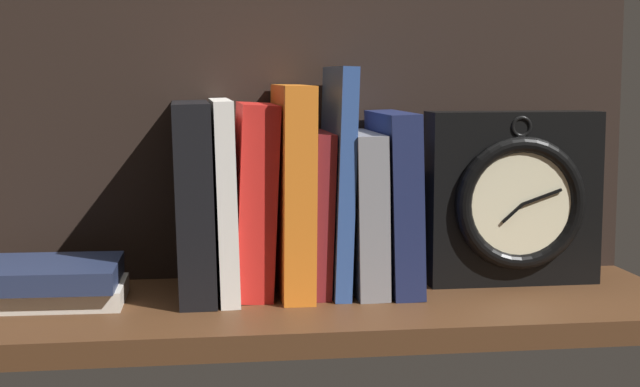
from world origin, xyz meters
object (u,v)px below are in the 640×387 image
(framed_clock, at_px, (514,199))
(book_gray_chess, at_px, (362,211))
(book_black_skeptic, at_px, (194,199))
(book_orange_pandolfini, at_px, (290,189))
(book_stack_side, at_px, (54,282))
(book_white_catcher, at_px, (224,197))
(book_navy_bierce, at_px, (394,201))
(book_red_requiem, at_px, (254,199))
(book_maroon_dawkins, at_px, (317,212))
(book_blue_modern, at_px, (337,180))

(framed_clock, bearing_deg, book_gray_chess, -179.30)
(book_black_skeptic, height_order, book_orange_pandolfini, book_orange_pandolfini)
(book_orange_pandolfini, relative_size, book_stack_side, 1.52)
(book_white_catcher, height_order, book_stack_side, book_white_catcher)
(book_white_catcher, relative_size, book_orange_pandolfini, 0.93)
(book_white_catcher, relative_size, book_navy_bierce, 1.07)
(book_red_requiem, bearing_deg, book_gray_chess, 0.00)
(book_maroon_dawkins, relative_size, book_stack_side, 1.18)
(book_red_requiem, distance_m, book_orange_pandolfini, 0.04)
(book_blue_modern, height_order, book_gray_chess, book_blue_modern)
(book_maroon_dawkins, height_order, book_stack_side, book_maroon_dawkins)
(book_blue_modern, xyz_separation_m, book_stack_side, (-0.30, -0.02, -0.10))
(book_orange_pandolfini, xyz_separation_m, book_navy_bierce, (0.12, 0.00, -0.01))
(framed_clock, height_order, book_stack_side, framed_clock)
(book_red_requiem, bearing_deg, book_maroon_dawkins, 0.00)
(book_orange_pandolfini, height_order, book_gray_chess, book_orange_pandolfini)
(book_white_catcher, bearing_deg, book_gray_chess, 0.00)
(book_stack_side, bearing_deg, book_blue_modern, 4.05)
(book_black_skeptic, height_order, book_stack_side, book_black_skeptic)
(book_black_skeptic, distance_m, book_red_requiem, 0.07)
(book_red_requiem, relative_size, book_orange_pandolfini, 0.91)
(book_red_requiem, xyz_separation_m, book_orange_pandolfini, (0.04, 0.00, 0.01))
(book_red_requiem, bearing_deg, book_white_catcher, 180.00)
(book_orange_pandolfini, relative_size, book_blue_modern, 0.92)
(book_black_skeptic, xyz_separation_m, book_orange_pandolfini, (0.10, 0.00, 0.01))
(book_white_catcher, xyz_separation_m, framed_clock, (0.33, 0.00, -0.01))
(book_blue_modern, bearing_deg, book_maroon_dawkins, 180.00)
(book_orange_pandolfini, bearing_deg, book_navy_bierce, 0.00)
(book_blue_modern, height_order, book_stack_side, book_blue_modern)
(book_orange_pandolfini, bearing_deg, book_stack_side, -175.12)
(book_orange_pandolfini, height_order, framed_clock, book_orange_pandolfini)
(book_black_skeptic, bearing_deg, book_white_catcher, 0.00)
(book_maroon_dawkins, bearing_deg, book_white_catcher, 180.00)
(book_red_requiem, height_order, book_navy_bierce, book_red_requiem)
(book_red_requiem, bearing_deg, book_navy_bierce, 0.00)
(book_gray_chess, distance_m, framed_clock, 0.18)
(framed_clock, bearing_deg, book_navy_bierce, -179.12)
(book_red_requiem, distance_m, book_gray_chess, 0.12)
(book_maroon_dawkins, xyz_separation_m, book_gray_chess, (0.05, 0.00, -0.00))
(book_white_catcher, relative_size, book_maroon_dawkins, 1.20)
(framed_clock, relative_size, book_stack_side, 1.32)
(book_maroon_dawkins, bearing_deg, book_blue_modern, 0.00)
(book_red_requiem, relative_size, book_blue_modern, 0.84)
(book_black_skeptic, distance_m, book_maroon_dawkins, 0.14)
(book_black_skeptic, relative_size, book_blue_modern, 0.85)
(book_blue_modern, distance_m, book_navy_bierce, 0.07)
(book_white_catcher, xyz_separation_m, book_maroon_dawkins, (0.10, 0.00, -0.02))
(book_orange_pandolfini, height_order, book_navy_bierce, book_orange_pandolfini)
(book_stack_side, bearing_deg, book_white_catcher, 6.84)
(book_orange_pandolfini, distance_m, book_navy_bierce, 0.12)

